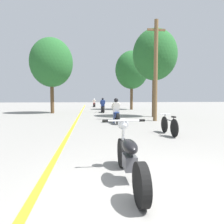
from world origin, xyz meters
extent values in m
plane|color=gray|center=(0.00, 0.00, 0.00)|extent=(120.00, 120.00, 0.00)
cube|color=yellow|center=(-1.70, 12.73, 0.00)|extent=(0.14, 48.00, 0.01)
cylinder|color=brown|center=(3.12, 9.35, 3.04)|extent=(0.24, 0.24, 6.07)
cube|color=brown|center=(3.12, 9.35, 5.47)|extent=(1.10, 0.10, 0.12)
cylinder|color=#513A23|center=(3.90, 11.86, 1.77)|extent=(0.32, 0.32, 3.54)
ellipsoid|color=#235B28|center=(3.90, 11.86, 4.56)|extent=(3.24, 2.92, 3.73)
cylinder|color=#513A23|center=(4.11, 20.89, 1.73)|extent=(0.32, 0.32, 3.46)
ellipsoid|color=#235B28|center=(4.11, 20.89, 4.69)|extent=(3.87, 3.49, 4.45)
cylinder|color=#513A23|center=(-4.25, 16.22, 1.69)|extent=(0.32, 0.32, 3.38)
ellipsoid|color=#235B28|center=(-4.25, 16.22, 4.59)|extent=(3.81, 3.43, 4.39)
cylinder|color=black|center=(-0.23, 1.50, 0.29)|extent=(0.12, 0.59, 0.59)
cylinder|color=black|center=(-0.23, -0.03, 0.29)|extent=(0.12, 0.59, 0.59)
ellipsoid|color=black|center=(-0.23, 0.73, 0.61)|extent=(0.24, 0.64, 0.22)
cube|color=#4C4C51|center=(-0.23, 0.73, 0.34)|extent=(0.20, 0.36, 0.24)
cylinder|color=silver|center=(-0.23, 1.41, 0.64)|extent=(0.06, 0.23, 0.70)
cylinder|color=silver|center=(-0.23, 1.32, 0.98)|extent=(0.73, 0.04, 0.04)
cylinder|color=black|center=(-0.59, 1.32, 0.98)|extent=(0.11, 0.05, 0.05)
cylinder|color=black|center=(0.14, 1.32, 0.98)|extent=(0.11, 0.05, 0.05)
sphere|color=silver|center=(-0.23, 1.41, 0.90)|extent=(0.22, 0.22, 0.22)
cylinder|color=black|center=(0.62, 9.39, 0.30)|extent=(0.12, 0.60, 0.60)
cylinder|color=black|center=(0.62, 7.94, 0.30)|extent=(0.12, 0.60, 0.60)
cube|color=navy|center=(0.62, 8.66, 0.48)|extent=(0.20, 0.93, 0.28)
cylinder|color=silver|center=(0.62, 9.29, 0.95)|extent=(0.50, 0.03, 0.03)
cylinder|color=slate|center=(0.49, 8.61, 0.31)|extent=(0.11, 0.11, 0.62)
cylinder|color=slate|center=(0.75, 8.61, 0.31)|extent=(0.11, 0.11, 0.62)
cube|color=silver|center=(0.62, 8.64, 0.89)|extent=(0.34, 0.27, 0.56)
cylinder|color=silver|center=(0.42, 8.80, 0.95)|extent=(0.08, 0.44, 0.34)
cylinder|color=silver|center=(0.82, 8.80, 0.95)|extent=(0.08, 0.44, 0.34)
sphere|color=black|center=(0.62, 8.68, 1.28)|extent=(0.24, 0.24, 0.24)
cylinder|color=black|center=(0.40, 17.44, 0.29)|extent=(0.12, 0.58, 0.58)
cylinder|color=black|center=(0.40, 16.03, 0.29)|extent=(0.12, 0.58, 0.58)
cube|color=black|center=(0.40, 16.74, 0.47)|extent=(0.20, 0.90, 0.28)
cylinder|color=silver|center=(0.40, 17.34, 0.93)|extent=(0.50, 0.03, 0.03)
cylinder|color=#38383D|center=(0.27, 16.69, 0.30)|extent=(0.11, 0.11, 0.61)
cylinder|color=#38383D|center=(0.53, 16.69, 0.30)|extent=(0.11, 0.11, 0.61)
cube|color=navy|center=(0.40, 16.72, 0.91)|extent=(0.34, 0.28, 0.62)
cylinder|color=navy|center=(0.20, 16.88, 0.97)|extent=(0.08, 0.48, 0.37)
cylinder|color=navy|center=(0.60, 16.88, 0.97)|extent=(0.08, 0.48, 0.37)
sphere|color=black|center=(0.40, 16.76, 1.31)|extent=(0.20, 0.20, 0.20)
cylinder|color=black|center=(-0.13, 29.27, 0.28)|extent=(0.12, 0.57, 0.57)
cylinder|color=black|center=(-0.13, 27.82, 0.28)|extent=(0.12, 0.57, 0.57)
cube|color=maroon|center=(-0.13, 28.55, 0.46)|extent=(0.20, 0.93, 0.28)
cylinder|color=silver|center=(-0.13, 29.17, 0.92)|extent=(0.50, 0.03, 0.03)
cylinder|color=#38383D|center=(-0.26, 28.50, 0.30)|extent=(0.11, 0.11, 0.60)
cylinder|color=#38383D|center=(0.00, 28.50, 0.30)|extent=(0.11, 0.11, 0.60)
cube|color=silver|center=(-0.13, 28.53, 0.85)|extent=(0.34, 0.27, 0.51)
cylinder|color=silver|center=(-0.33, 28.69, 0.90)|extent=(0.08, 0.41, 0.32)
cylinder|color=silver|center=(0.07, 28.69, 0.90)|extent=(0.08, 0.41, 0.32)
sphere|color=white|center=(-0.13, 28.57, 1.20)|extent=(0.21, 0.21, 0.21)
cylinder|color=black|center=(2.15, 5.29, 0.33)|extent=(0.04, 0.66, 0.66)
cylinder|color=black|center=(2.15, 4.33, 0.33)|extent=(0.04, 0.66, 0.66)
cylinder|color=black|center=(2.15, 4.81, 0.56)|extent=(0.04, 0.77, 0.04)
cylinder|color=black|center=(2.15, 4.41, 0.53)|extent=(0.03, 0.03, 0.40)
cube|color=black|center=(2.15, 4.41, 0.72)|extent=(0.10, 0.20, 0.05)
cylinder|color=black|center=(2.15, 5.24, 0.54)|extent=(0.03, 0.03, 0.43)
cylinder|color=silver|center=(2.15, 5.24, 0.76)|extent=(0.44, 0.03, 0.03)
camera|label=1|loc=(-0.89, -2.49, 1.42)|focal=32.00mm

